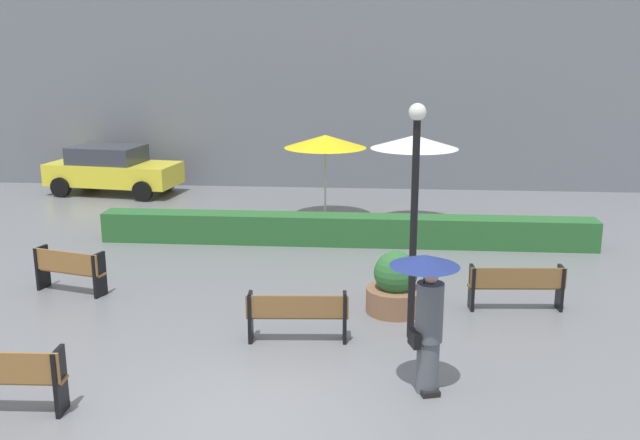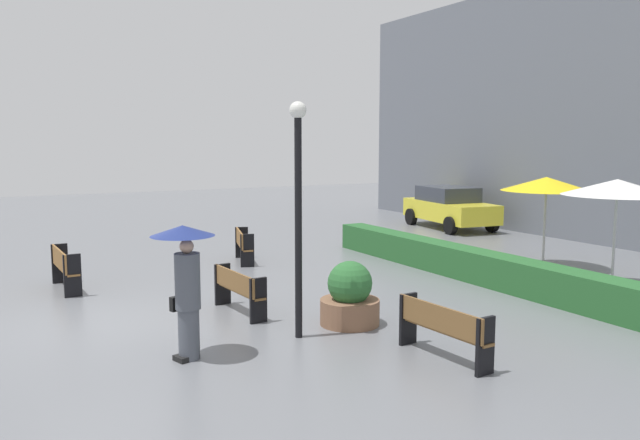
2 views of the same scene
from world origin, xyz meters
The scene contains 13 objects.
ground_plane centered at (0.00, 0.00, 0.00)m, with size 60.00×60.00×0.00m, color slate.
bench_mid_center centered at (0.40, 2.42, 0.50)m, with size 1.70×0.45×0.83m.
bench_far_right centered at (4.28, 4.18, 0.51)m, with size 1.77×0.45×0.84m.
bench_near_left centered at (-3.27, -0.25, 0.54)m, with size 1.71×0.43×0.92m.
bench_far_left centered at (-4.36, 4.44, 0.51)m, with size 1.53×0.74×0.88m.
pedestrian_with_umbrella centered at (2.39, 0.82, 1.32)m, with size 0.96×0.96×2.04m.
planter_pot centered at (2.04, 3.92, 0.49)m, with size 1.07×1.07×1.16m.
lamp_post centered at (2.28, 2.77, 2.40)m, with size 0.28×0.28×3.92m.
patio_umbrella_yellow centered at (0.24, 10.88, 2.20)m, with size 2.26×2.26×2.38m.
patio_umbrella_white centered at (2.64, 10.35, 2.29)m, with size 2.33×2.33×2.47m.
hedge_strip centered at (0.92, 8.40, 0.36)m, with size 12.09×0.70×0.73m, color #28602D.
building_facade centered at (0.00, 16.00, 4.38)m, with size 28.00×1.20×8.77m, color slate.
parked_car centered at (-6.97, 13.89, 0.82)m, with size 4.41×2.45×1.57m.
Camera 1 is at (1.66, -8.56, 4.83)m, focal length 40.10 mm.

